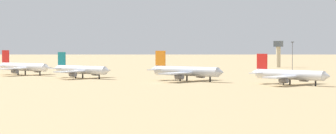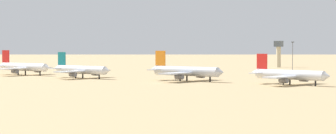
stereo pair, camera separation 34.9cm
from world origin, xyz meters
name	(u,v)px [view 1 (the left image)]	position (x,y,z in m)	size (l,w,h in m)	color
ground	(154,83)	(0.00, 0.00, 0.00)	(4000.00, 4000.00, 0.00)	tan
ridge_far_west	(265,17)	(-446.65, 1031.36, 68.39)	(298.19, 189.54, 136.77)	gray
parked_jet_red_2	(23,67)	(-103.01, 22.39, 4.41)	(40.74, 34.25, 13.46)	white
parked_jet_teal_3	(81,70)	(-54.52, 14.21, 4.22)	(39.03, 32.94, 12.89)	silver
parked_jet_orange_4	(186,71)	(1.68, 22.71, 4.55)	(42.05, 35.45, 13.89)	silver
parked_jet_red_5	(289,75)	(52.77, 23.33, 4.23)	(39.04, 33.25, 12.92)	silver
control_tower	(278,51)	(-36.88, 206.82, 11.36)	(5.20, 5.20, 18.83)	#C6B793
light_pole_west	(292,54)	(-4.94, 158.48, 10.36)	(1.80, 0.50, 18.23)	#59595E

